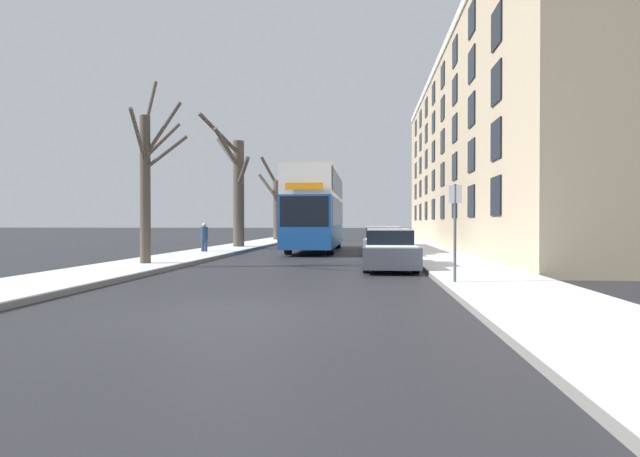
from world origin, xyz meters
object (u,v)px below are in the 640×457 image
Objects in this scene: bare_tree_left_3 at (297,203)px; parked_car_2 at (380,240)px; bare_tree_left_0 at (147,179)px; bare_tree_left_2 at (277,205)px; parked_car_0 at (389,250)px; pedestrian_left_sidewalk at (204,237)px; double_decker_bus at (316,206)px; bare_tree_left_1 at (237,187)px; street_sign_post at (455,229)px; parked_car_1 at (383,243)px.

bare_tree_left_3 is 1.69× the size of parked_car_2.
bare_tree_left_2 reaches higher than bare_tree_left_0.
bare_tree_left_0 is 9.05m from parked_car_0.
double_decker_bus is at bearing 42.30° from pedestrian_left_sidewalk.
parked_car_2 is (8.74, -14.11, -2.64)m from bare_tree_left_2.
pedestrian_left_sidewalk is at bearing -92.33° from bare_tree_left_1.
bare_tree_left_2 is 2.91× the size of street_sign_post.
bare_tree_left_0 is 26.41m from bare_tree_left_2.
parked_car_2 is at bearing 90.00° from parked_car_0.
bare_tree_left_3 is 27.81m from parked_car_2.
parked_car_2 is (0.00, 5.87, -0.06)m from parked_car_1.
bare_tree_left_2 is 4.58× the size of pedestrian_left_sidewalk.
bare_tree_left_1 is at bearing 94.39° from pedestrian_left_sidewalk.
bare_tree_left_0 is at bearing -125.26° from parked_car_2.
bare_tree_left_2 is 1.73× the size of parked_car_2.
bare_tree_left_1 is (-0.12, 12.92, 0.66)m from bare_tree_left_0.
bare_tree_left_2 is (-0.05, 26.41, 0.07)m from bare_tree_left_0.
bare_tree_left_3 reaches higher than bare_tree_left_0.
parked_car_0 is at bearing -71.56° from double_decker_bus.
bare_tree_left_2 is 19.19m from pedestrian_left_sidewalk.
double_decker_bus is 11.83m from parked_car_0.
bare_tree_left_2 reaches higher than parked_car_2.
parked_car_1 reaches higher than parked_car_2.
bare_tree_left_1 is 11.39m from parked_car_1.
parked_car_2 is at bearing 54.74° from bare_tree_left_0.
double_decker_bus reaches higher than parked_car_0.
parked_car_0 is 1.06× the size of parked_car_2.
street_sign_post is (10.20, -17.80, -2.38)m from bare_tree_left_1.
double_decker_bus is 6.32m from parked_car_1.
street_sign_post is (10.13, -31.29, -1.79)m from bare_tree_left_2.
bare_tree_left_1 is 4.96× the size of pedestrian_left_sidewalk.
bare_tree_left_0 is at bearing -114.07° from double_decker_bus.
bare_tree_left_0 is 1.53× the size of parked_car_0.
double_decker_bus is 2.55× the size of parked_car_2.
street_sign_post is (10.07, -4.89, -1.72)m from bare_tree_left_0.
bare_tree_left_2 is at bearing 90.12° from bare_tree_left_0.
parked_car_2 is at bearing 94.61° from street_sign_post.
bare_tree_left_0 is 7.72m from pedestrian_left_sidewalk.
bare_tree_left_3 is (0.11, 25.59, 0.04)m from bare_tree_left_1.
parked_car_2 is 10.30m from pedestrian_left_sidewalk.
bare_tree_left_1 is at bearing -90.24° from bare_tree_left_3.
parked_car_2 is (8.69, 12.29, -2.57)m from bare_tree_left_0.
parked_car_0 is 6.32m from parked_car_1.
bare_tree_left_3 is (0.04, 12.10, 0.64)m from bare_tree_left_2.
double_decker_bus is (5.05, -15.22, -0.67)m from bare_tree_left_2.
parked_car_1 is 2.65× the size of pedestrian_left_sidewalk.
bare_tree_left_3 is 39.50m from parked_car_0.
bare_tree_left_1 reaches higher than pedestrian_left_sidewalk.
double_decker_bus is (5.00, 11.18, -0.61)m from bare_tree_left_0.
bare_tree_left_2 is at bearing 107.94° from street_sign_post.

